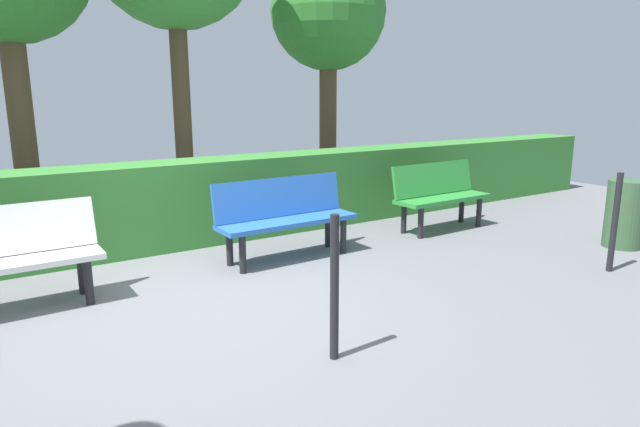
{
  "coord_description": "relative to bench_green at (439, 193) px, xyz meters",
  "views": [
    {
      "loc": [
        1.59,
        4.24,
        1.76
      ],
      "look_at": [
        -1.37,
        -0.3,
        0.55
      ],
      "focal_mm": 30.55,
      "sensor_mm": 36.0,
      "label": 1
    }
  ],
  "objects": [
    {
      "name": "ground_plane",
      "position": [
        3.51,
        0.75,
        -0.48
      ],
      "size": [
        17.18,
        17.18,
        0.0
      ],
      "primitive_type": "plane",
      "color": "slate"
    },
    {
      "name": "bench_green",
      "position": [
        0.0,
        0.0,
        0.0
      ],
      "size": [
        1.39,
        0.49,
        0.86
      ],
      "rotation": [
        0.0,
        0.0,
        0.02
      ],
      "color": "#2D8C38",
      "rests_on": "ground_plane"
    },
    {
      "name": "bench_blue",
      "position": [
        2.32,
        0.01,
        0.0
      ],
      "size": [
        1.55,
        0.49,
        0.86
      ],
      "rotation": [
        0.0,
        0.0,
        0.02
      ],
      "color": "blue",
      "rests_on": "ground_plane"
    },
    {
      "name": "hedge_row",
      "position": [
        2.4,
        -1.11,
        0.01
      ],
      "size": [
        13.18,
        0.62,
        0.98
      ],
      "primitive_type": "cube",
      "color": "#387F33",
      "rests_on": "ground_plane"
    },
    {
      "name": "tree_near",
      "position": [
        -0.09,
        -2.73,
        2.51
      ],
      "size": [
        1.88,
        1.88,
        3.98
      ],
      "color": "brown",
      "rests_on": "ground_plane"
    },
    {
      "name": "railing_post_near",
      "position": [
        -0.19,
        2.21,
        0.02
      ],
      "size": [
        0.06,
        0.06,
        1.0
      ],
      "primitive_type": "cylinder",
      "color": "black",
      "rests_on": "ground_plane"
    },
    {
      "name": "railing_post_mid",
      "position": [
        3.18,
        2.21,
        0.02
      ],
      "size": [
        0.06,
        0.06,
        1.0
      ],
      "primitive_type": "cylinder",
      "color": "black",
      "rests_on": "ground_plane"
    },
    {
      "name": "trash_bin",
      "position": [
        -1.17,
        1.79,
        -0.09
      ],
      "size": [
        0.42,
        0.42,
        0.78
      ],
      "primitive_type": "cylinder",
      "color": "#385938",
      "rests_on": "ground_plane"
    }
  ]
}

